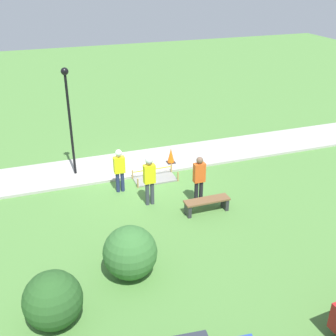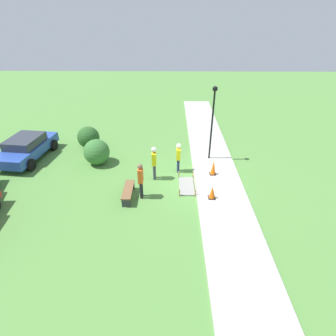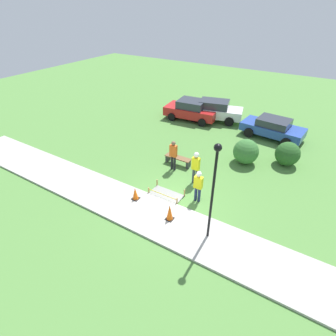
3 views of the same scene
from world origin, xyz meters
The scene contains 12 objects.
ground_plane centered at (0.00, 0.00, 0.00)m, with size 60.00×60.00×0.00m, color #51843D.
sidewalk centered at (0.00, -1.21, 0.05)m, with size 28.00×2.43×0.10m.
wet_concrete_patch centered at (-0.69, 0.43, 0.04)m, with size 1.68×0.81×0.40m.
traffic_cone_near_patch centered at (-1.75, -0.70, 0.42)m, with size 0.34×0.34×0.65m.
traffic_cone_far_patch centered at (0.38, -1.03, 0.50)m, with size 0.34×0.34×0.80m.
park_bench centered at (-1.63, 3.25, 0.34)m, with size 1.59×0.44×0.49m.
worker_supervisor centered at (0.81, 0.84, 1.00)m, with size 0.40×0.24×1.69m.
worker_assistant centered at (0.05, 2.10, 1.12)m, with size 0.40×0.27×1.86m.
bystander_in_orange_shirt centered at (-1.59, 2.62, 1.03)m, with size 0.40×0.24×1.81m.
lamppost_near centered at (2.21, -1.04, 2.85)m, with size 0.28×0.28×4.25m.
shrub_rounded_near centered at (3.79, 6.59, 0.70)m, with size 1.40×1.40×1.40m.
shrub_rounded_mid centered at (1.66, 5.52, 0.74)m, with size 1.48×1.48×1.48m.
Camera 1 is at (3.74, 14.46, 7.74)m, focal length 45.00 mm.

